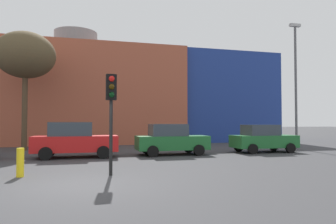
{
  "coord_description": "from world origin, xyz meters",
  "views": [
    {
      "loc": [
        0.31,
        -9.5,
        1.84
      ],
      "look_at": [
        5.41,
        9.84,
        2.51
      ],
      "focal_mm": 32.99,
      "sensor_mm": 36.0,
      "label": 1
    }
  ],
  "objects_px": {
    "parked_car_2": "(74,140)",
    "parked_car_3": "(171,139)",
    "parked_car_4": "(263,139)",
    "bollard_yellow_0": "(20,162)",
    "bare_tree_0": "(25,56)",
    "street_lamp": "(296,78)",
    "traffic_light_island": "(111,101)"
  },
  "relations": [
    {
      "from": "parked_car_2",
      "to": "bare_tree_0",
      "type": "relative_size",
      "value": 0.55
    },
    {
      "from": "parked_car_3",
      "to": "bare_tree_0",
      "type": "relative_size",
      "value": 0.51
    },
    {
      "from": "parked_car_4",
      "to": "bollard_yellow_0",
      "type": "distance_m",
      "value": 13.78
    },
    {
      "from": "street_lamp",
      "to": "traffic_light_island",
      "type": "bearing_deg",
      "value": -150.64
    },
    {
      "from": "parked_car_4",
      "to": "bare_tree_0",
      "type": "bearing_deg",
      "value": 160.67
    },
    {
      "from": "bare_tree_0",
      "to": "parked_car_4",
      "type": "bearing_deg",
      "value": -19.33
    },
    {
      "from": "traffic_light_island",
      "to": "street_lamp",
      "type": "distance_m",
      "value": 15.24
    },
    {
      "from": "parked_car_3",
      "to": "parked_car_4",
      "type": "distance_m",
      "value": 5.85
    },
    {
      "from": "bollard_yellow_0",
      "to": "street_lamp",
      "type": "height_order",
      "value": "street_lamp"
    },
    {
      "from": "street_lamp",
      "to": "bollard_yellow_0",
      "type": "bearing_deg",
      "value": -156.74
    },
    {
      "from": "parked_car_3",
      "to": "bollard_yellow_0",
      "type": "relative_size",
      "value": 4.13
    },
    {
      "from": "parked_car_3",
      "to": "bollard_yellow_0",
      "type": "distance_m",
      "value": 8.74
    },
    {
      "from": "bare_tree_0",
      "to": "street_lamp",
      "type": "xyz_separation_m",
      "value": [
        17.89,
        -3.64,
        -1.34
      ]
    },
    {
      "from": "parked_car_2",
      "to": "bare_tree_0",
      "type": "distance_m",
      "value": 8.05
    },
    {
      "from": "street_lamp",
      "to": "bare_tree_0",
      "type": "bearing_deg",
      "value": 168.49
    },
    {
      "from": "bare_tree_0",
      "to": "street_lamp",
      "type": "height_order",
      "value": "street_lamp"
    },
    {
      "from": "bare_tree_0",
      "to": "bollard_yellow_0",
      "type": "height_order",
      "value": "bare_tree_0"
    },
    {
      "from": "parked_car_2",
      "to": "traffic_light_island",
      "type": "relative_size",
      "value": 1.21
    },
    {
      "from": "parked_car_3",
      "to": "bollard_yellow_0",
      "type": "xyz_separation_m",
      "value": [
        -6.77,
        -5.51,
        -0.38
      ]
    },
    {
      "from": "traffic_light_island",
      "to": "bollard_yellow_0",
      "type": "height_order",
      "value": "traffic_light_island"
    },
    {
      "from": "parked_car_3",
      "to": "traffic_light_island",
      "type": "relative_size",
      "value": 1.14
    },
    {
      "from": "parked_car_4",
      "to": "bare_tree_0",
      "type": "relative_size",
      "value": 0.5
    },
    {
      "from": "parked_car_4",
      "to": "bollard_yellow_0",
      "type": "height_order",
      "value": "parked_car_4"
    },
    {
      "from": "parked_car_3",
      "to": "parked_car_2",
      "type": "bearing_deg",
      "value": -180.0
    },
    {
      "from": "parked_car_2",
      "to": "traffic_light_island",
      "type": "xyz_separation_m",
      "value": [
        1.43,
        -5.98,
        1.67
      ]
    },
    {
      "from": "parked_car_2",
      "to": "parked_car_3",
      "type": "height_order",
      "value": "parked_car_2"
    },
    {
      "from": "parked_car_4",
      "to": "traffic_light_island",
      "type": "height_order",
      "value": "traffic_light_island"
    },
    {
      "from": "bollard_yellow_0",
      "to": "traffic_light_island",
      "type": "bearing_deg",
      "value": -8.96
    },
    {
      "from": "parked_car_2",
      "to": "traffic_light_island",
      "type": "distance_m",
      "value": 6.37
    },
    {
      "from": "parked_car_2",
      "to": "parked_car_3",
      "type": "distance_m",
      "value": 5.22
    },
    {
      "from": "parked_car_3",
      "to": "parked_car_4",
      "type": "relative_size",
      "value": 1.03
    },
    {
      "from": "bollard_yellow_0",
      "to": "street_lamp",
      "type": "distance_m",
      "value": 18.07
    }
  ]
}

